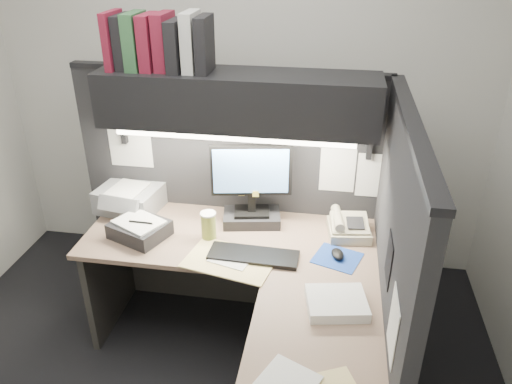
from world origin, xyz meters
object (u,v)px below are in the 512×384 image
overhead_shelf (238,100)px  notebook_stack (140,229)px  keyboard (254,255)px  desk (270,349)px  monitor (252,193)px  telephone (349,228)px  coffee_cup (209,226)px  printer (131,198)px

overhead_shelf → notebook_stack: size_ratio=5.12×
keyboard → notebook_stack: bearing=173.1°
desk → monitor: (-0.22, 0.74, 0.49)m
desk → keyboard: size_ratio=3.44×
monitor → telephone: 0.61m
monitor → coffee_cup: bearing=-145.8°
keyboard → coffee_cup: size_ratio=3.10×
overhead_shelf → printer: overhead_shelf is taller
keyboard → printer: size_ratio=1.32×
coffee_cup → printer: coffee_cup is taller
overhead_shelf → printer: size_ratio=4.13×
desk → monitor: bearing=106.8°
telephone → notebook_stack: (-1.21, -0.21, -0.00)m
notebook_stack → telephone: bearing=10.0°
monitor → notebook_stack: size_ratio=1.70×
monitor → telephone: bearing=-14.3°
monitor → coffee_cup: (-0.22, -0.21, -0.13)m
desk → keyboard: (-0.15, 0.38, 0.30)m
keyboard → notebook_stack: size_ratio=1.63×
overhead_shelf → telephone: overhead_shelf is taller
monitor → notebook_stack: 0.69m
telephone → printer: (-1.39, 0.10, 0.03)m
overhead_shelf → monitor: bearing=-11.2°
desk → overhead_shelf: bearing=111.8°
desk → notebook_stack: bearing=150.2°
coffee_cup → keyboard: bearing=-27.4°
printer → coffee_cup: bearing=-16.0°
monitor → notebook_stack: monitor is taller
desk → overhead_shelf: overhead_shelf is taller
telephone → printer: size_ratio=0.66×
desk → overhead_shelf: (-0.30, 0.75, 1.06)m
keyboard → coffee_cup: bearing=154.4°
telephone → coffee_cup: coffee_cup is taller
desk → notebook_stack: notebook_stack is taller
coffee_cup → notebook_stack: coffee_cup is taller
desk → printer: 1.34m
overhead_shelf → telephone: (0.67, -0.06, -0.72)m
desk → telephone: size_ratio=6.92×
overhead_shelf → coffee_cup: size_ratio=9.73×
telephone → notebook_stack: 1.23m
desk → telephone: bearing=62.3°
keyboard → printer: (-0.87, 0.42, 0.06)m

